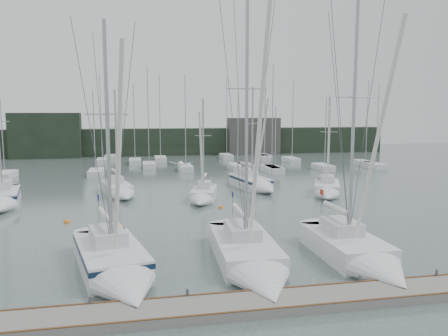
{
  "coord_description": "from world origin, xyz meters",
  "views": [
    {
      "loc": [
        -3.89,
        -21.8,
        8.23
      ],
      "look_at": [
        1.37,
        5.0,
        4.68
      ],
      "focal_mm": 35.0,
      "sensor_mm": 36.0,
      "label": 1
    }
  ],
  "objects_px": {
    "sailboat_near_center": "(253,263)",
    "sailboat_near_right": "(362,257)",
    "sailboat_mid_b": "(120,191)",
    "sailboat_mid_e": "(327,191)",
    "sailboat_near_left": "(117,268)",
    "sailboat_mid_d": "(256,184)",
    "buoy_c": "(67,222)",
    "sailboat_mid_a": "(1,200)",
    "buoy_b": "(221,208)",
    "buoy_a": "(120,228)",
    "sailboat_mid_c": "(203,197)"
  },
  "relations": [
    {
      "from": "sailboat_mid_a",
      "to": "sailboat_mid_e",
      "type": "xyz_separation_m",
      "value": [
        29.72,
        -0.82,
        -0.1
      ]
    },
    {
      "from": "sailboat_near_left",
      "to": "sailboat_mid_e",
      "type": "xyz_separation_m",
      "value": [
        19.14,
        18.03,
        -0.09
      ]
    },
    {
      "from": "buoy_b",
      "to": "buoy_c",
      "type": "xyz_separation_m",
      "value": [
        -12.19,
        -2.64,
        0.0
      ]
    },
    {
      "from": "sailboat_mid_b",
      "to": "sailboat_near_left",
      "type": "bearing_deg",
      "value": -101.78
    },
    {
      "from": "sailboat_mid_e",
      "to": "buoy_b",
      "type": "xyz_separation_m",
      "value": [
        -11.16,
        -3.11,
        -0.53
      ]
    },
    {
      "from": "sailboat_near_left",
      "to": "buoy_c",
      "type": "height_order",
      "value": "sailboat_near_left"
    },
    {
      "from": "sailboat_near_center",
      "to": "sailboat_mid_a",
      "type": "distance_m",
      "value": 25.9
    },
    {
      "from": "sailboat_near_center",
      "to": "sailboat_mid_b",
      "type": "height_order",
      "value": "sailboat_near_center"
    },
    {
      "from": "sailboat_mid_e",
      "to": "buoy_b",
      "type": "height_order",
      "value": "sailboat_mid_e"
    },
    {
      "from": "sailboat_mid_a",
      "to": "buoy_c",
      "type": "xyz_separation_m",
      "value": [
        6.36,
        -6.58,
        -0.64
      ]
    },
    {
      "from": "sailboat_near_center",
      "to": "sailboat_mid_e",
      "type": "xyz_separation_m",
      "value": [
        12.39,
        18.43,
        -0.02
      ]
    },
    {
      "from": "sailboat_mid_b",
      "to": "buoy_a",
      "type": "xyz_separation_m",
      "value": [
        0.48,
        -11.74,
        -0.53
      ]
    },
    {
      "from": "sailboat_mid_a",
      "to": "sailboat_mid_c",
      "type": "distance_m",
      "value": 17.42
    },
    {
      "from": "sailboat_near_right",
      "to": "sailboat_mid_a",
      "type": "bearing_deg",
      "value": 139.9
    },
    {
      "from": "sailboat_mid_e",
      "to": "sailboat_near_right",
      "type": "bearing_deg",
      "value": -85.53
    },
    {
      "from": "sailboat_mid_e",
      "to": "buoy_c",
      "type": "height_order",
      "value": "sailboat_mid_e"
    },
    {
      "from": "sailboat_mid_b",
      "to": "sailboat_mid_e",
      "type": "height_order",
      "value": "sailboat_mid_b"
    },
    {
      "from": "sailboat_near_right",
      "to": "buoy_b",
      "type": "height_order",
      "value": "sailboat_near_right"
    },
    {
      "from": "sailboat_near_center",
      "to": "sailboat_mid_d",
      "type": "bearing_deg",
      "value": 76.87
    },
    {
      "from": "sailboat_mid_d",
      "to": "sailboat_near_right",
      "type": "bearing_deg",
      "value": -101.56
    },
    {
      "from": "sailboat_mid_d",
      "to": "buoy_c",
      "type": "xyz_separation_m",
      "value": [
        -17.49,
        -10.46,
        -0.6
      ]
    },
    {
      "from": "sailboat_near_center",
      "to": "buoy_b",
      "type": "relative_size",
      "value": 37.99
    },
    {
      "from": "sailboat_near_right",
      "to": "sailboat_mid_e",
      "type": "bearing_deg",
      "value": 70.83
    },
    {
      "from": "sailboat_near_center",
      "to": "sailboat_mid_e",
      "type": "height_order",
      "value": "sailboat_near_center"
    },
    {
      "from": "sailboat_mid_b",
      "to": "sailboat_near_right",
      "type": "bearing_deg",
      "value": -72.81
    },
    {
      "from": "buoy_a",
      "to": "buoy_c",
      "type": "xyz_separation_m",
      "value": [
        -3.98,
        2.3,
        0.0
      ]
    },
    {
      "from": "sailboat_mid_d",
      "to": "buoy_b",
      "type": "bearing_deg",
      "value": -134.14
    },
    {
      "from": "buoy_a",
      "to": "buoy_b",
      "type": "relative_size",
      "value": 1.3
    },
    {
      "from": "sailboat_near_left",
      "to": "sailboat_near_right",
      "type": "distance_m",
      "value": 12.68
    },
    {
      "from": "sailboat_mid_b",
      "to": "sailboat_near_center",
      "type": "bearing_deg",
      "value": -85.01
    },
    {
      "from": "sailboat_near_left",
      "to": "sailboat_mid_b",
      "type": "xyz_separation_m",
      "value": [
        -0.71,
        21.72,
        -0.09
      ]
    },
    {
      "from": "sailboat_mid_e",
      "to": "sailboat_mid_b",
      "type": "bearing_deg",
      "value": -166.93
    },
    {
      "from": "sailboat_mid_b",
      "to": "sailboat_mid_e",
      "type": "relative_size",
      "value": 1.07
    },
    {
      "from": "sailboat_near_right",
      "to": "sailboat_mid_a",
      "type": "height_order",
      "value": "sailboat_near_right"
    },
    {
      "from": "buoy_c",
      "to": "buoy_a",
      "type": "bearing_deg",
      "value": -30.02
    },
    {
      "from": "sailboat_mid_a",
      "to": "sailboat_mid_e",
      "type": "relative_size",
      "value": 1.18
    },
    {
      "from": "sailboat_near_right",
      "to": "buoy_b",
      "type": "distance_m",
      "value": 16.29
    },
    {
      "from": "sailboat_near_center",
      "to": "sailboat_mid_e",
      "type": "relative_size",
      "value": 1.54
    },
    {
      "from": "buoy_a",
      "to": "sailboat_mid_c",
      "type": "bearing_deg",
      "value": 47.43
    },
    {
      "from": "sailboat_mid_d",
      "to": "sailboat_near_left",
      "type": "bearing_deg",
      "value": -130.32
    },
    {
      "from": "sailboat_near_center",
      "to": "sailboat_near_right",
      "type": "bearing_deg",
      "value": 0.01
    },
    {
      "from": "sailboat_near_center",
      "to": "sailboat_near_right",
      "type": "relative_size",
      "value": 1.05
    },
    {
      "from": "sailboat_mid_a",
      "to": "buoy_b",
      "type": "xyz_separation_m",
      "value": [
        18.55,
        -3.94,
        -0.64
      ]
    },
    {
      "from": "sailboat_mid_b",
      "to": "sailboat_mid_d",
      "type": "relative_size",
      "value": 0.95
    },
    {
      "from": "sailboat_mid_b",
      "to": "buoy_b",
      "type": "bearing_deg",
      "value": -51.69
    },
    {
      "from": "sailboat_mid_e",
      "to": "sailboat_near_center",
      "type": "bearing_deg",
      "value": -100.31
    },
    {
      "from": "sailboat_mid_d",
      "to": "sailboat_mid_b",
      "type": "bearing_deg",
      "value": 174.14
    },
    {
      "from": "sailboat_near_left",
      "to": "buoy_c",
      "type": "distance_m",
      "value": 13.0
    },
    {
      "from": "sailboat_near_left",
      "to": "sailboat_mid_a",
      "type": "distance_m",
      "value": 21.62
    },
    {
      "from": "sailboat_near_center",
      "to": "buoy_b",
      "type": "xyz_separation_m",
      "value": [
        1.23,
        15.32,
        -0.55
      ]
    }
  ]
}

